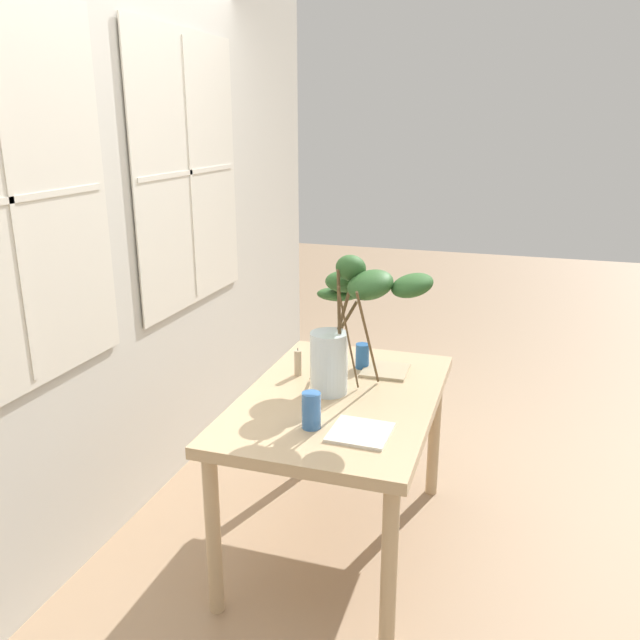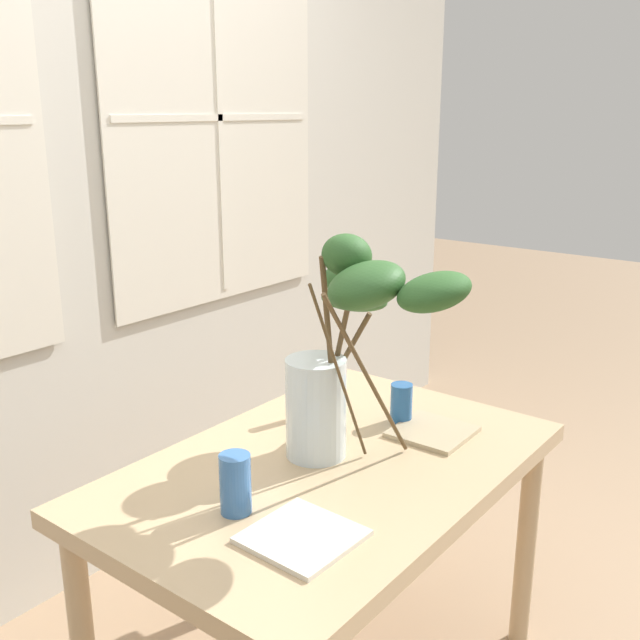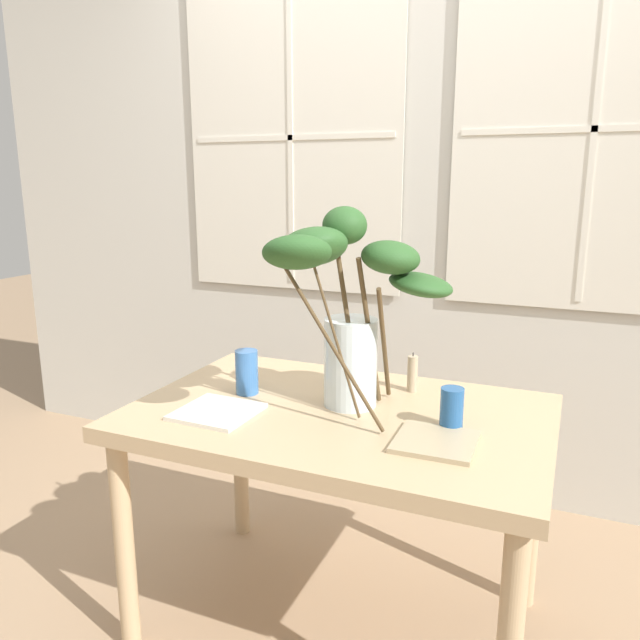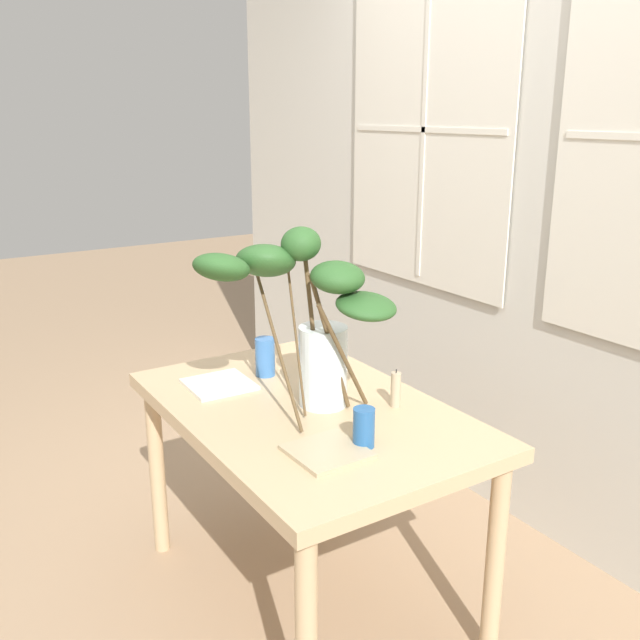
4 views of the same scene
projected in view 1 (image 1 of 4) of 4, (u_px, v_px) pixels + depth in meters
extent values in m
plane|color=#9E7F60|center=(339.00, 543.00, 2.96)|extent=(14.00, 14.00, 0.00)
cube|color=beige|center=(107.00, 223.00, 2.86)|extent=(4.69, 0.12, 2.82)
cube|color=white|center=(9.00, 200.00, 2.21)|extent=(0.99, 0.01, 1.32)
cube|color=silver|center=(10.00, 200.00, 2.21)|extent=(1.06, 0.01, 1.39)
cube|color=silver|center=(11.00, 200.00, 2.21)|extent=(0.02, 0.01, 1.32)
cube|color=silver|center=(11.00, 200.00, 2.21)|extent=(0.99, 0.01, 0.02)
cube|color=white|center=(189.00, 172.00, 3.36)|extent=(0.99, 0.01, 1.32)
cube|color=silver|center=(190.00, 172.00, 3.36)|extent=(1.06, 0.01, 1.39)
cube|color=silver|center=(190.00, 172.00, 3.35)|extent=(0.02, 0.01, 1.32)
cube|color=silver|center=(190.00, 172.00, 3.35)|extent=(0.99, 0.01, 0.02)
cube|color=tan|center=(340.00, 400.00, 2.75)|extent=(1.22, 0.80, 0.05)
cylinder|color=tan|center=(389.00, 571.00, 2.26)|extent=(0.06, 0.06, 0.69)
cylinder|color=tan|center=(434.00, 432.00, 3.26)|extent=(0.06, 0.06, 0.69)
cylinder|color=tan|center=(213.00, 535.00, 2.46)|extent=(0.06, 0.06, 0.69)
cylinder|color=tan|center=(307.00, 414.00, 3.46)|extent=(0.06, 0.06, 0.69)
cylinder|color=silver|center=(329.00, 363.00, 2.73)|extent=(0.16, 0.16, 0.27)
cylinder|color=silver|center=(329.00, 382.00, 2.76)|extent=(0.14, 0.14, 0.09)
cylinder|color=brown|center=(368.00, 340.00, 2.64)|extent=(0.35, 0.03, 0.50)
ellipsoid|color=#285123|center=(412.00, 286.00, 2.51)|extent=(0.18, 0.18, 0.14)
cylinder|color=brown|center=(333.00, 341.00, 2.81)|extent=(0.04, 0.21, 0.38)
ellipsoid|color=#285123|center=(338.00, 294.00, 2.85)|extent=(0.21, 0.20, 0.09)
cylinder|color=brown|center=(349.00, 340.00, 2.65)|extent=(0.19, 0.05, 0.49)
ellipsoid|color=#285123|center=(370.00, 285.00, 2.54)|extent=(0.24, 0.23, 0.17)
cylinder|color=brown|center=(337.00, 336.00, 2.76)|extent=(0.05, 0.14, 0.45)
ellipsoid|color=#285123|center=(345.00, 282.00, 2.74)|extent=(0.21, 0.20, 0.11)
cylinder|color=brown|center=(339.00, 331.00, 2.68)|extent=(0.10, 0.03, 0.54)
ellipsoid|color=#285123|center=(351.00, 268.00, 2.60)|extent=(0.14, 0.15, 0.13)
cylinder|color=#386BAD|center=(311.00, 410.00, 2.44)|extent=(0.07, 0.07, 0.14)
cylinder|color=#235693|center=(362.00, 356.00, 3.03)|extent=(0.06, 0.06, 0.12)
cube|color=silver|center=(360.00, 432.00, 2.41)|extent=(0.22, 0.22, 0.01)
cube|color=tan|center=(385.00, 370.00, 3.00)|extent=(0.21, 0.21, 0.01)
cylinder|color=tan|center=(298.00, 363.00, 2.94)|extent=(0.03, 0.03, 0.12)
cylinder|color=black|center=(298.00, 349.00, 2.92)|extent=(0.00, 0.00, 0.01)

